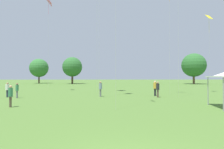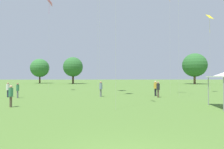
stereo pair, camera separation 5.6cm
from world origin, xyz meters
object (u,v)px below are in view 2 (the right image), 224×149
object	(u,v)px
person_standing_2	(8,89)
distant_tree_1	(195,65)
person_standing_5	(101,87)
distant_tree_2	(40,68)
person_standing_1	(155,87)
distant_tree_0	(73,67)
person_standing_0	(158,88)
person_standing_3	(18,89)
kite_3	(210,20)
kite_5	(49,3)
person_standing_4	(11,94)

from	to	relation	value
person_standing_2	distant_tree_1	bearing A→B (deg)	-12.72
person_standing_5	distant_tree_2	xyz separation A→B (m)	(-22.95, 42.82, 4.39)
person_standing_1	distant_tree_0	distance (m)	41.02
person_standing_0	distant_tree_0	distance (m)	42.35
person_standing_3	distant_tree_0	xyz separation A→B (m)	(-1.61, 38.77, 4.56)
person_standing_1	person_standing_0	bearing A→B (deg)	-124.33
person_standing_1	distant_tree_2	distance (m)	51.62
person_standing_0	distant_tree_0	bearing A→B (deg)	16.80
kite_3	kite_5	distance (m)	23.71
person_standing_0	person_standing_3	distance (m)	14.90
kite_3	kite_5	bearing A→B (deg)	-166.51
distant_tree_1	person_standing_4	bearing A→B (deg)	-130.11
distant_tree_2	person_standing_3	bearing A→B (deg)	-71.98
person_standing_0	kite_5	distance (m)	20.93
distant_tree_1	person_standing_0	bearing A→B (deg)	-122.02
person_standing_5	kite_3	bearing A→B (deg)	140.58
person_standing_4	person_standing_5	xyz separation A→B (m)	(6.35, 6.63, 0.06)
person_standing_3	kite_3	bearing A→B (deg)	159.63
person_standing_4	distant_tree_2	distance (m)	52.36
kite_5	distant_tree_1	world-z (taller)	kite_5
kite_5	distant_tree_1	size ratio (longest dim) A/B	1.49
person_standing_4	distant_tree_0	xyz separation A→B (m)	(-3.95, 44.40, 4.55)
person_standing_1	distant_tree_2	size ratio (longest dim) A/B	0.20
person_standing_4	kite_5	bearing A→B (deg)	85.36
kite_3	person_standing_2	bearing A→B (deg)	-148.80
person_standing_4	distant_tree_0	distance (m)	44.81
person_standing_0	person_standing_2	xyz separation A→B (m)	(-16.34, 0.79, -0.07)
person_standing_1	distant_tree_1	xyz separation A→B (m)	(22.32, 34.41, 4.95)
person_standing_3	distant_tree_1	xyz separation A→B (m)	(37.36, 35.94, 5.04)
person_standing_3	kite_5	world-z (taller)	kite_5
person_standing_5	kite_3	xyz separation A→B (m)	(15.01, 4.10, 9.17)
kite_5	distant_tree_1	bearing A→B (deg)	-23.30
person_standing_0	distant_tree_2	xyz separation A→B (m)	(-29.15, 43.80, 4.40)
person_standing_0	distant_tree_1	distance (m)	42.65
person_standing_4	person_standing_2	bearing A→B (deg)	108.13
person_standing_3	distant_tree_2	world-z (taller)	distant_tree_2
person_standing_0	distant_tree_2	bearing A→B (deg)	27.37
person_standing_5	distant_tree_2	world-z (taller)	distant_tree_2
distant_tree_2	kite_5	bearing A→B (deg)	-67.43
person_standing_0	person_standing_3	xyz separation A→B (m)	(-14.90, -0.02, -0.06)
person_standing_4	person_standing_5	bearing A→B (deg)	34.01
person_standing_5	kite_5	distance (m)	16.79
person_standing_1	person_standing_5	size ratio (longest dim) A/B	1.02
person_standing_0	person_standing_4	xyz separation A→B (m)	(-12.56, -5.66, -0.05)
person_standing_3	kite_5	distance (m)	15.23
distant_tree_2	person_standing_2	bearing A→B (deg)	-73.41
distant_tree_1	person_standing_2	bearing A→B (deg)	-137.85
person_standing_2	distant_tree_0	size ratio (longest dim) A/B	0.18
distant_tree_2	distant_tree_0	bearing A→B (deg)	-21.78
person_standing_5	kite_5	xyz separation A→B (m)	(-8.22, 7.38, 12.64)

